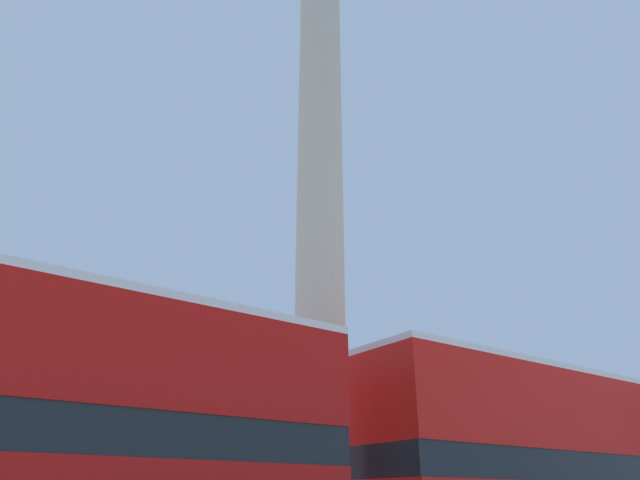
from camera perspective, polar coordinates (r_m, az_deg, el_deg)
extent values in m
cube|color=#A39E8E|center=(16.56, 0.00, -21.47)|extent=(2.36, 2.36, 1.06)
cylinder|color=#A39E8E|center=(20.57, 0.00, 11.81)|extent=(1.53, 1.53, 21.55)
cube|color=black|center=(14.20, 22.09, -20.56)|extent=(10.34, 2.74, 0.55)
cube|color=#B7140F|center=(14.28, 21.38, -16.30)|extent=(10.34, 2.79, 1.60)
cube|color=silver|center=(14.41, 20.85, -12.95)|extent=(10.34, 2.79, 0.12)
ellipsoid|color=brown|center=(26.63, 14.20, -18.55)|extent=(2.30, 1.97, 1.05)
cone|color=brown|center=(27.64, 14.53, -17.73)|extent=(1.17, 1.02, 1.10)
cylinder|color=brown|center=(26.74, 13.98, -16.49)|extent=(0.36, 0.36, 0.90)
sphere|color=brown|center=(26.82, 13.85, -15.24)|extent=(0.28, 0.28, 0.28)
cylinder|color=brown|center=(27.25, 14.11, -20.94)|extent=(0.20, 0.20, 1.08)
cylinder|color=brown|center=(27.14, 15.38, -20.81)|extent=(0.20, 0.20, 1.08)
cylinder|color=brown|center=(25.96, 13.49, -20.85)|extent=(0.20, 0.20, 1.08)
cylinder|color=brown|center=(25.85, 14.82, -20.71)|extent=(0.20, 0.20, 1.08)
cylinder|color=black|center=(12.16, -5.65, -21.07)|extent=(0.14, 0.14, 4.94)
sphere|color=white|center=(12.62, -5.13, -8.70)|extent=(0.48, 0.48, 0.48)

